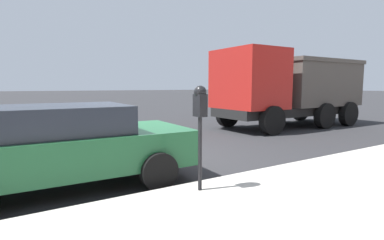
% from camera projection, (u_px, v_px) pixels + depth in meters
% --- Properties ---
extents(ground_plane, '(220.00, 220.00, 0.00)m').
position_uv_depth(ground_plane, '(147.00, 161.00, 6.97)').
color(ground_plane, '#2B2B2D').
extents(parking_meter, '(0.21, 0.19, 1.62)m').
position_uv_depth(parking_meter, '(200.00, 111.00, 4.52)').
color(parking_meter, black).
rests_on(parking_meter, sidewalk).
extents(car_green, '(2.21, 4.34, 1.41)m').
position_uv_depth(car_green, '(61.00, 144.00, 5.07)').
color(car_green, '#1E5B33').
rests_on(car_green, ground_plane).
extents(dump_truck, '(2.84, 6.78, 3.11)m').
position_uv_depth(dump_truck, '(290.00, 87.00, 12.74)').
color(dump_truck, black).
rests_on(dump_truck, ground_plane).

